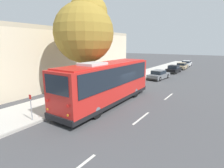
% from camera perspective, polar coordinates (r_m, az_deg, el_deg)
% --- Properties ---
extents(ground_plane, '(160.00, 160.00, 0.00)m').
position_cam_1_polar(ground_plane, '(15.29, 3.05, -5.42)').
color(ground_plane, '#474749').
extents(sidewalk_slab, '(80.00, 4.03, 0.15)m').
position_cam_1_polar(sidewalk_slab, '(17.58, -8.16, -2.86)').
color(sidewalk_slab, beige).
rests_on(sidewalk_slab, ground).
extents(curb_strip, '(80.00, 0.14, 0.15)m').
position_cam_1_polar(curb_strip, '(16.29, -2.72, -3.99)').
color(curb_strip, '#AAA69D').
rests_on(curb_strip, ground).
extents(shuttle_bus, '(10.30, 2.85, 3.53)m').
position_cam_1_polar(shuttle_bus, '(14.01, -1.53, 0.96)').
color(shuttle_bus, red).
rests_on(shuttle_bus, ground).
extents(parked_sedan_gray, '(4.45, 2.03, 1.26)m').
position_cam_1_polar(parked_sedan_gray, '(25.61, 14.99, 2.88)').
color(parked_sedan_gray, slate).
rests_on(parked_sedan_gray, ground).
extents(parked_sedan_black, '(4.33, 1.81, 1.28)m').
position_cam_1_polar(parked_sedan_black, '(32.35, 19.48, 4.57)').
color(parked_sedan_black, black).
rests_on(parked_sedan_black, ground).
extents(parked_sedan_tan, '(4.31, 1.78, 1.28)m').
position_cam_1_polar(parked_sedan_tan, '(37.63, 21.77, 5.44)').
color(parked_sedan_tan, tan).
rests_on(parked_sedan_tan, ground).
extents(parked_sedan_white, '(4.41, 1.78, 1.27)m').
position_cam_1_polar(parked_sedan_white, '(43.10, 23.08, 6.12)').
color(parked_sedan_white, silver).
rests_on(parked_sedan_white, ground).
extents(street_tree, '(5.28, 5.28, 9.04)m').
position_cam_1_polar(street_tree, '(16.35, -8.87, 17.31)').
color(street_tree, brown).
rests_on(street_tree, sidewalk_slab).
extents(sign_post_near, '(0.06, 0.22, 1.63)m').
position_cam_1_polar(sign_post_near, '(11.95, -24.89, -6.85)').
color(sign_post_near, gray).
rests_on(sign_post_near, sidewalk_slab).
extents(sign_post_far, '(0.06, 0.22, 1.53)m').
position_cam_1_polar(sign_post_far, '(12.84, -18.45, -5.24)').
color(sign_post_far, gray).
rests_on(sign_post_far, sidewalk_slab).
extents(building_backdrop, '(21.08, 6.72, 6.57)m').
position_cam_1_polar(building_backdrop, '(24.27, -15.25, 8.33)').
color(building_backdrop, beige).
rests_on(building_backdrop, ground).
extents(lane_stripe_mid, '(2.40, 0.14, 0.01)m').
position_cam_1_polar(lane_stripe_mid, '(11.94, 9.54, -10.91)').
color(lane_stripe_mid, silver).
rests_on(lane_stripe_mid, ground).
extents(lane_stripe_ahead, '(2.40, 0.14, 0.01)m').
position_cam_1_polar(lane_stripe_ahead, '(17.28, 18.01, -3.89)').
color(lane_stripe_ahead, silver).
rests_on(lane_stripe_ahead, ground).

